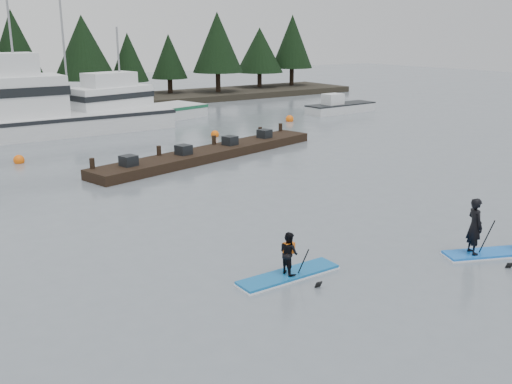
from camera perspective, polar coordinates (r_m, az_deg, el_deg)
ground at (r=16.90m, az=11.72°, el=-8.19°), size 160.00×160.00×0.00m
far_shore at (r=54.12m, az=-22.36°, el=7.79°), size 70.00×8.00×0.60m
treeline at (r=54.16m, az=-22.32°, el=7.48°), size 60.00×4.00×8.00m
fishing_boat_large at (r=41.10m, az=-21.99°, el=6.30°), size 18.23×5.08×10.22m
fishing_boat_medium at (r=44.55m, az=-12.95°, el=7.39°), size 13.38×6.58×7.89m
skiff at (r=49.87m, az=8.47°, el=8.30°), size 6.63×2.27×0.76m
floating_dock at (r=31.70m, az=-4.50°, el=3.89°), size 15.08×5.51×0.50m
buoy_d at (r=38.09m, az=-4.12°, el=5.54°), size 0.54×0.54×0.54m
buoy_b at (r=32.87m, az=-22.59°, el=2.70°), size 0.57×0.57×0.57m
buoy_c at (r=44.62m, az=3.38°, el=7.07°), size 0.62×0.62×0.62m
paddleboard_solo at (r=16.33m, az=3.29°, el=-7.06°), size 3.17×1.05×1.82m
paddleboard_duo at (r=19.24m, az=22.65°, el=-3.94°), size 3.29×2.04×2.35m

